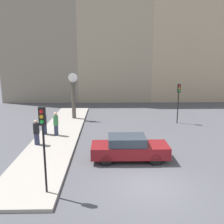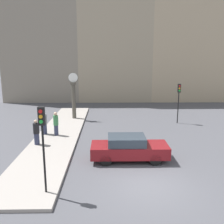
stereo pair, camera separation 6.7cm
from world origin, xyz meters
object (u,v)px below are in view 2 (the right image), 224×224
at_px(pedestrian_black_jacket, 36,132).
at_px(sedan_car, 129,148).
at_px(street_clock, 74,97).
at_px(traffic_light_near, 42,132).
at_px(traffic_light_far, 179,95).
at_px(pedestrian_green_hoodie, 56,124).
at_px(pedestrian_grey_jacket, 44,123).

bearing_deg(pedestrian_black_jacket, sedan_car, -21.64).
height_order(sedan_car, street_clock, street_clock).
height_order(traffic_light_near, street_clock, street_clock).
height_order(traffic_light_far, pedestrian_green_hoodie, traffic_light_far).
bearing_deg(pedestrian_black_jacket, traffic_light_far, 28.20).
relative_size(sedan_car, pedestrian_green_hoodie, 2.51).
bearing_deg(sedan_car, pedestrian_green_hoodie, 139.14).
bearing_deg(sedan_car, pedestrian_grey_jacket, 142.01).
bearing_deg(sedan_car, traffic_light_far, 58.20).
relative_size(sedan_car, pedestrian_black_jacket, 2.62).
height_order(sedan_car, pedestrian_grey_jacket, pedestrian_grey_jacket).
xyz_separation_m(sedan_car, pedestrian_black_jacket, (-5.96, 2.36, 0.26)).
height_order(traffic_light_far, pedestrian_black_jacket, traffic_light_far).
xyz_separation_m(street_clock, pedestrian_grey_jacket, (-1.60, -5.10, -1.21)).
distance_m(pedestrian_green_hoodie, pedestrian_grey_jacket, 1.01).
bearing_deg(traffic_light_near, sedan_car, 43.80).
height_order(pedestrian_black_jacket, pedestrian_grey_jacket, pedestrian_grey_jacket).
relative_size(pedestrian_green_hoodie, pedestrian_grey_jacket, 1.01).
distance_m(sedan_car, traffic_light_near, 5.81).
bearing_deg(traffic_light_far, street_clock, 171.26).
xyz_separation_m(sedan_car, pedestrian_grey_jacket, (-6.02, 4.70, 0.28)).
relative_size(traffic_light_near, traffic_light_far, 1.05).
xyz_separation_m(traffic_light_far, pedestrian_grey_jacket, (-11.18, -3.62, -1.55)).
xyz_separation_m(sedan_car, traffic_light_near, (-3.90, -3.74, 2.11)).
bearing_deg(pedestrian_black_jacket, pedestrian_grey_jacket, 91.50).
bearing_deg(pedestrian_grey_jacket, sedan_car, -37.99).
bearing_deg(traffic_light_far, sedan_car, -121.80).
bearing_deg(traffic_light_near, pedestrian_black_jacket, 108.57).
bearing_deg(street_clock, pedestrian_black_jacket, -101.73).
distance_m(traffic_light_near, street_clock, 13.56).
bearing_deg(pedestrian_grey_jacket, traffic_light_near, -75.95).
bearing_deg(pedestrian_green_hoodie, pedestrian_black_jacket, -113.90).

